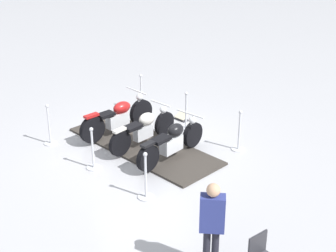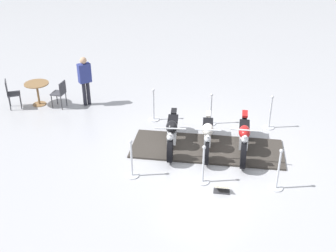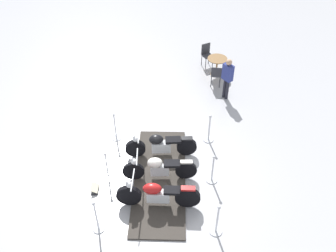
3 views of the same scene
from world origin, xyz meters
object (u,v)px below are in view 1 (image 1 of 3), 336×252
(stanchion_right_mid, at_px, (186,117))
(info_placard, at_px, (181,118))
(stanchion_left_rear, at_px, (50,131))
(stanchion_left_front, at_px, (146,184))
(bystander_person, at_px, (212,221))
(stanchion_left_mid, at_px, (93,156))
(motorcycle_cream, at_px, (144,128))
(stanchion_right_rear, at_px, (141,99))
(motorcycle_black, at_px, (172,141))
(stanchion_right_front, at_px, (239,138))
(motorcycle_maroon, at_px, (119,117))

(stanchion_right_mid, height_order, info_placard, stanchion_right_mid)
(stanchion_right_mid, relative_size, stanchion_left_rear, 0.97)
(stanchion_left_front, relative_size, bystander_person, 0.63)
(stanchion_left_rear, relative_size, info_placard, 2.47)
(stanchion_right_mid, relative_size, info_placard, 2.41)
(stanchion_left_mid, height_order, stanchion_left_rear, stanchion_left_rear)
(stanchion_right_mid, xyz_separation_m, bystander_person, (-1.28, -5.51, 0.66))
(motorcycle_cream, xyz_separation_m, stanchion_left_mid, (-1.37, -0.78, -0.18))
(stanchion_right_rear, distance_m, info_placard, 1.36)
(stanchion_left_mid, bearing_deg, motorcycle_black, -2.17)
(motorcycle_cream, bearing_deg, info_placard, 11.75)
(stanchion_right_rear, xyz_separation_m, stanchion_left_rear, (-2.67, -1.52, -0.02))
(motorcycle_black, height_order, stanchion_right_front, stanchion_right_front)
(motorcycle_maroon, bearing_deg, motorcycle_cream, -88.79)
(motorcycle_black, distance_m, stanchion_right_rear, 3.12)
(motorcycle_maroon, height_order, stanchion_left_front, motorcycle_maroon)
(motorcycle_cream, xyz_separation_m, stanchion_left_front, (-0.50, -2.31, -0.17))
(info_placard, height_order, bystander_person, bystander_person)
(stanchion_left_front, xyz_separation_m, bystander_person, (0.52, -2.46, 0.67))
(stanchion_right_mid, bearing_deg, stanchion_left_mid, -150.40)
(info_placard, relative_size, bystander_person, 0.26)
(stanchion_right_rear, distance_m, bystander_person, 7.08)
(stanchion_left_mid, distance_m, info_placard, 3.44)
(stanchion_right_front, bearing_deg, motorcycle_black, -178.14)
(stanchion_right_rear, relative_size, stanchion_right_mid, 1.06)
(info_placard, xyz_separation_m, bystander_person, (-1.33, -6.09, 0.93))
(stanchion_left_rear, distance_m, bystander_person, 6.01)
(motorcycle_maroon, height_order, bystander_person, bystander_person)
(stanchion_right_rear, relative_size, bystander_person, 0.66)
(motorcycle_maroon, distance_m, stanchion_left_mid, 1.86)
(stanchion_right_mid, bearing_deg, stanchion_left_rear, 179.77)
(motorcycle_cream, distance_m, stanchion_right_mid, 1.51)
(stanchion_right_rear, relative_size, stanchion_left_mid, 1.08)
(stanchion_right_rear, bearing_deg, stanchion_right_mid, -60.40)
(motorcycle_black, relative_size, stanchion_right_rear, 1.74)
(stanchion_left_rear, xyz_separation_m, bystander_person, (2.26, -5.53, 0.65))
(motorcycle_cream, height_order, stanchion_right_front, stanchion_right_front)
(motorcycle_cream, relative_size, stanchion_right_front, 1.80)
(motorcycle_black, bearing_deg, stanchion_right_front, -31.98)
(motorcycle_black, xyz_separation_m, stanchion_left_rear, (-2.71, 1.60, -0.14))
(motorcycle_black, distance_m, stanchion_right_front, 1.71)
(motorcycle_maroon, xyz_separation_m, stanchion_right_mid, (1.79, -0.10, -0.17))
(motorcycle_black, distance_m, bystander_person, 3.98)
(stanchion_left_mid, height_order, info_placard, stanchion_left_mid)
(motorcycle_cream, xyz_separation_m, stanchion_right_rear, (0.43, 2.27, -0.14))
(stanchion_right_rear, xyz_separation_m, info_placard, (0.92, -0.96, -0.30))
(stanchion_left_front, bearing_deg, stanchion_left_mid, 119.60)
(info_placard, bearing_deg, motorcycle_maroon, -105.17)
(motorcycle_maroon, xyz_separation_m, info_placard, (1.83, 0.47, -0.44))
(stanchion_right_rear, height_order, stanchion_left_rear, stanchion_right_rear)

